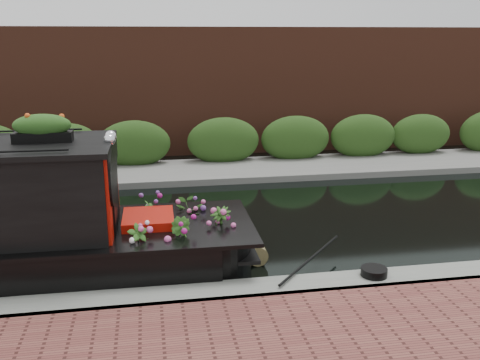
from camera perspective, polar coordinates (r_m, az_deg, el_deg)
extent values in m
plane|color=black|center=(10.84, -10.44, -5.30)|extent=(80.00, 80.00, 0.00)
cube|color=gray|center=(7.82, -10.49, -13.71)|extent=(40.00, 0.60, 0.50)
cube|color=slate|center=(14.85, -10.41, 0.33)|extent=(40.00, 2.40, 0.34)
cube|color=#264617|center=(15.72, -10.40, 1.16)|extent=(40.00, 1.10, 2.80)
cube|color=#592C1E|center=(17.77, -10.39, 2.77)|extent=(40.00, 1.00, 8.00)
cube|color=#B51207|center=(8.60, -13.42, -0.80)|extent=(0.09, 1.77, 1.36)
cube|color=black|center=(7.94, -23.52, -2.46)|extent=(0.91, 0.04, 0.56)
cube|color=#B51207|center=(8.81, -9.71, -5.23)|extent=(0.82, 0.92, 0.50)
sphere|color=white|center=(8.29, -13.74, 4.21)|extent=(0.18, 0.18, 0.18)
sphere|color=white|center=(8.56, -13.63, 4.56)|extent=(0.18, 0.18, 0.18)
cube|color=black|center=(8.54, -20.27, 4.33)|extent=(0.87, 0.26, 0.15)
ellipsoid|color=#DA5118|center=(8.51, -20.40, 5.63)|extent=(0.95, 0.27, 0.24)
imported|color=#2B591D|center=(8.09, -10.73, -6.74)|extent=(0.39, 0.34, 0.61)
imported|color=#2B591D|center=(8.16, -6.18, -6.26)|extent=(0.46, 0.44, 0.65)
imported|color=#2B591D|center=(9.29, -5.24, -3.77)|extent=(0.54, 0.47, 0.57)
imported|color=#2B591D|center=(8.66, -2.11, -4.95)|extent=(0.49, 0.49, 0.62)
imported|color=#2B591D|center=(9.47, -9.56, -3.70)|extent=(0.28, 0.32, 0.52)
cylinder|color=olive|center=(9.17, 1.74, -7.77)|extent=(0.34, 0.40, 0.34)
cylinder|color=black|center=(8.39, 14.11, -9.48)|extent=(0.40, 0.40, 0.12)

